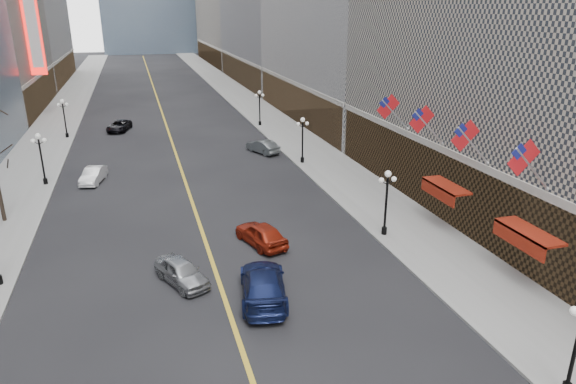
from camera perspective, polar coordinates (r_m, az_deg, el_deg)
sidewalk_east at (r=72.39m, az=-2.17°, el=8.13°), size 6.00×230.00×0.15m
sidewalk_west at (r=71.01m, az=-24.75°, el=6.11°), size 6.00×230.00×0.15m
lane_line at (r=80.13m, az=-13.86°, el=8.67°), size 0.25×200.00×0.02m
streetlamp_east_1 at (r=34.60m, az=10.90°, el=-0.45°), size 1.26×0.44×4.52m
streetlamp_east_2 at (r=50.54m, az=1.63°, el=6.32°), size 1.26×0.44×4.52m
streetlamp_east_3 at (r=67.53m, az=-3.17°, el=9.72°), size 1.26×0.44×4.52m
streetlamp_west_2 at (r=48.87m, az=-25.78°, el=3.87°), size 1.26×0.44×4.52m
streetlamp_west_3 at (r=66.28m, az=-23.63°, el=7.92°), size 1.26×0.44×4.52m
flag_2 at (r=28.94m, az=24.93°, el=3.17°), size 2.87×0.12×2.87m
flag_3 at (r=32.71m, az=19.30°, el=5.65°), size 2.87×0.12×2.87m
flag_4 at (r=36.77m, az=14.85°, el=7.57°), size 2.87×0.12×2.87m
flag_5 at (r=41.04m, az=11.27°, el=9.06°), size 2.87×0.12×2.87m
awning_b at (r=30.79m, az=24.93°, el=-4.25°), size 1.40×4.00×0.93m
awning_c at (r=36.65m, az=16.92°, el=0.49°), size 1.40×4.00×0.93m
theatre_marquee at (r=79.72m, az=-26.50°, el=15.90°), size 2.00×0.55×12.00m
car_nb_near at (r=29.70m, az=-11.74°, el=-8.68°), size 3.20×4.46×1.41m
car_nb_mid at (r=48.67m, az=-20.82°, el=1.75°), size 2.35×4.29×1.34m
car_nb_far at (r=68.53m, az=-18.25°, el=7.00°), size 3.42×5.19×1.33m
car_sb_near at (r=27.64m, az=-2.78°, el=-10.22°), size 3.39×6.14×1.69m
car_sb_mid at (r=33.61m, az=-3.02°, el=-4.65°), size 3.08×4.84×1.53m
car_sb_far at (r=55.04m, az=-2.81°, el=5.08°), size 3.09×4.56×1.42m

